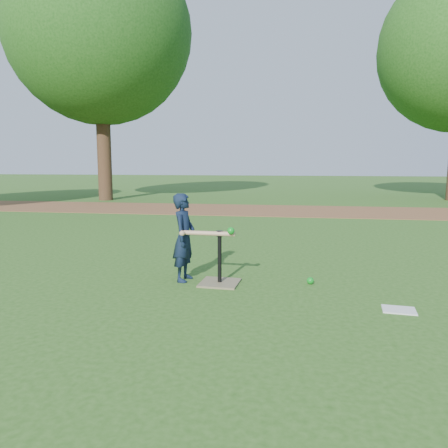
# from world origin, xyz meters

# --- Properties ---
(ground) EXTENTS (80.00, 80.00, 0.00)m
(ground) POSITION_xyz_m (0.00, 0.00, 0.00)
(ground) COLOR #285116
(ground) RESTS_ON ground
(dirt_strip) EXTENTS (24.00, 3.00, 0.01)m
(dirt_strip) POSITION_xyz_m (0.00, 7.50, 0.01)
(dirt_strip) COLOR brown
(dirt_strip) RESTS_ON ground
(child) EXTENTS (0.28, 0.39, 1.03)m
(child) POSITION_xyz_m (-0.38, -0.14, 0.51)
(child) COLOR black
(child) RESTS_ON ground
(wiffle_ball_ground) EXTENTS (0.08, 0.08, 0.08)m
(wiffle_ball_ground) POSITION_xyz_m (1.08, -0.06, 0.04)
(wiffle_ball_ground) COLOR #0C8A1B
(wiffle_ball_ground) RESTS_ON ground
(clipboard) EXTENTS (0.32, 0.26, 0.01)m
(clipboard) POSITION_xyz_m (1.88, -0.84, 0.01)
(clipboard) COLOR silver
(clipboard) RESTS_ON ground
(batting_tee) EXTENTS (0.45, 0.45, 0.61)m
(batting_tee) POSITION_xyz_m (0.06, -0.22, 0.11)
(batting_tee) COLOR #74694A
(batting_tee) RESTS_ON ground
(swing_action) EXTENTS (0.63, 0.14, 0.12)m
(swing_action) POSITION_xyz_m (-0.04, -0.26, 0.60)
(swing_action) COLOR tan
(swing_action) RESTS_ON ground
(tree_left) EXTENTS (6.40, 6.40, 9.08)m
(tree_left) POSITION_xyz_m (-6.00, 10.00, 5.87)
(tree_left) COLOR #382316
(tree_left) RESTS_ON ground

